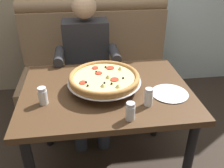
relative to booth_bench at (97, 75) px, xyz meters
The scene contains 10 objects.
ground_plane 0.97m from the booth_bench, 90.00° to the right, with size 16.00×16.00×0.00m, color #382D26.
booth_bench is the anchor object (origin of this frame).
dining_table 0.92m from the booth_bench, 90.00° to the right, with size 1.12×0.83×0.75m.
diner_main 0.42m from the booth_bench, 111.08° to the right, with size 0.54×0.64×1.27m.
pizza 0.98m from the booth_bench, 90.71° to the right, with size 0.48×0.48×0.11m.
shaker_parmesan 1.19m from the booth_bench, 78.23° to the right, with size 0.05×0.05×0.11m.
shaker_oregano 1.15m from the booth_bench, 111.50° to the right, with size 0.05×0.05×0.11m.
shaker_pepper_flakes 1.29m from the booth_bench, 85.57° to the right, with size 0.05×0.05×0.11m.
plate_near_left 1.13m from the booth_bench, 68.20° to the right, with size 0.24×0.24×0.02m.
patio_chair 1.53m from the booth_bench, 44.55° to the left, with size 0.42×0.41×0.86m.
Camera 1 is at (-0.15, -1.38, 1.59)m, focal length 39.02 mm.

